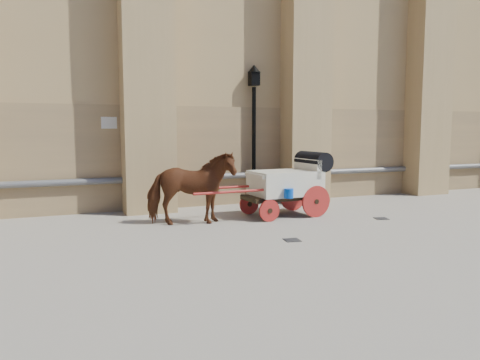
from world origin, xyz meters
name	(u,v)px	position (x,y,z in m)	size (l,w,h in m)	color
ground	(228,235)	(0.00, 0.00, 0.00)	(90.00, 90.00, 0.00)	gray
horse	(191,188)	(-0.41, 1.47, 0.89)	(0.96, 2.11, 1.78)	brown
carriage	(289,181)	(2.41, 1.67, 0.92)	(3.95, 1.44, 1.71)	black
street_lamp	(254,130)	(2.31, 3.80, 2.28)	(0.40, 0.40, 4.27)	black
drain_grate_near	(292,240)	(1.08, -0.94, 0.01)	(0.32, 0.32, 0.01)	black
drain_grate_far	(381,219)	(4.37, 0.28, 0.01)	(0.32, 0.32, 0.01)	black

